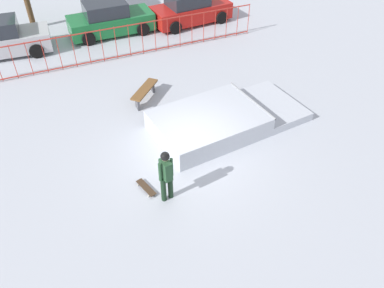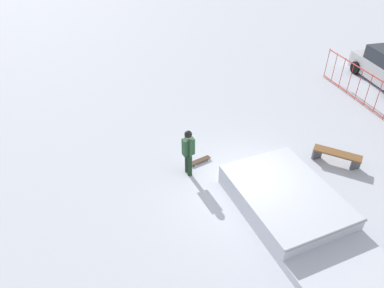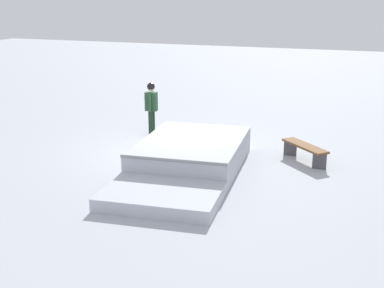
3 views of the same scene
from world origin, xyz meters
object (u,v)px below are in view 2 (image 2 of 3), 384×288
at_px(skateboard, 200,160).
at_px(park_bench, 337,155).
at_px(skater, 188,149).
at_px(skate_ramp, 294,211).

relative_size(skateboard, park_bench, 0.58).
relative_size(skater, park_bench, 1.21).
distance_m(skate_ramp, park_bench, 3.28).
height_order(skate_ramp, park_bench, skate_ramp).
bearing_deg(skate_ramp, skater, -146.60).
xyz_separation_m(skate_ramp, park_bench, (-1.82, 2.73, 0.04)).
relative_size(skate_ramp, skateboard, 6.84).
distance_m(skate_ramp, skateboard, 3.76).
bearing_deg(park_bench, skater, -101.57).
distance_m(skateboard, park_bench, 4.75).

